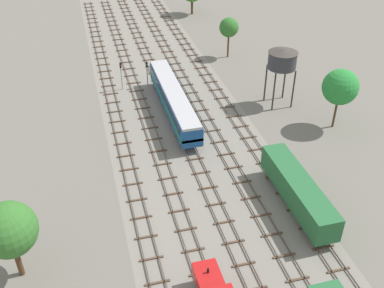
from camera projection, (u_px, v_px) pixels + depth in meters
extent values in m
plane|color=slate|center=(178.00, 123.00, 65.45)|extent=(480.00, 480.00, 0.00)
cube|color=gray|center=(178.00, 123.00, 65.45)|extent=(20.98, 176.00, 0.01)
cube|color=#47382D|center=(114.00, 127.00, 64.16)|extent=(0.07, 126.00, 0.15)
cube|color=#47382D|center=(124.00, 125.00, 64.47)|extent=(0.07, 126.00, 0.15)
cube|color=brown|center=(157.00, 283.00, 41.54)|extent=(2.40, 0.22, 0.14)
cube|color=brown|center=(151.00, 259.00, 43.95)|extent=(2.40, 0.22, 0.14)
cube|color=brown|center=(146.00, 237.00, 46.35)|extent=(2.40, 0.22, 0.14)
cube|color=brown|center=(141.00, 218.00, 48.76)|extent=(2.40, 0.22, 0.14)
cube|color=brown|center=(137.00, 200.00, 51.16)|extent=(2.40, 0.22, 0.14)
cube|color=brown|center=(133.00, 184.00, 53.57)|extent=(2.40, 0.22, 0.14)
cube|color=brown|center=(129.00, 169.00, 55.98)|extent=(2.40, 0.22, 0.14)
cube|color=brown|center=(126.00, 156.00, 58.38)|extent=(2.40, 0.22, 0.14)
cube|color=brown|center=(123.00, 144.00, 60.79)|extent=(2.40, 0.22, 0.14)
cube|color=brown|center=(120.00, 132.00, 63.19)|extent=(2.40, 0.22, 0.14)
cube|color=brown|center=(117.00, 122.00, 65.60)|extent=(2.40, 0.22, 0.14)
cube|color=brown|center=(115.00, 112.00, 68.01)|extent=(2.40, 0.22, 0.14)
cube|color=brown|center=(113.00, 102.00, 70.41)|extent=(2.40, 0.22, 0.14)
cube|color=brown|center=(111.00, 94.00, 72.82)|extent=(2.40, 0.22, 0.14)
cube|color=brown|center=(109.00, 86.00, 75.22)|extent=(2.40, 0.22, 0.14)
cube|color=brown|center=(107.00, 78.00, 77.63)|extent=(2.40, 0.22, 0.14)
cube|color=brown|center=(105.00, 71.00, 80.04)|extent=(2.40, 0.22, 0.14)
cube|color=brown|center=(103.00, 65.00, 82.44)|extent=(2.40, 0.22, 0.14)
cube|color=brown|center=(102.00, 58.00, 84.85)|extent=(2.40, 0.22, 0.14)
cube|color=brown|center=(100.00, 52.00, 87.26)|extent=(2.40, 0.22, 0.14)
cube|color=brown|center=(99.00, 47.00, 89.66)|extent=(2.40, 0.22, 0.14)
cube|color=brown|center=(98.00, 41.00, 92.07)|extent=(2.40, 0.22, 0.14)
cube|color=brown|center=(96.00, 36.00, 94.47)|extent=(2.40, 0.22, 0.14)
cube|color=brown|center=(95.00, 32.00, 96.88)|extent=(2.40, 0.22, 0.14)
cube|color=brown|center=(94.00, 27.00, 99.29)|extent=(2.40, 0.22, 0.14)
cube|color=brown|center=(93.00, 23.00, 101.69)|extent=(2.40, 0.22, 0.14)
cube|color=brown|center=(92.00, 19.00, 104.10)|extent=(2.40, 0.22, 0.14)
cube|color=brown|center=(91.00, 15.00, 106.50)|extent=(2.40, 0.22, 0.14)
cube|color=brown|center=(90.00, 11.00, 108.91)|extent=(2.40, 0.22, 0.14)
cube|color=brown|center=(89.00, 7.00, 111.32)|extent=(2.40, 0.22, 0.14)
cube|color=brown|center=(88.00, 4.00, 113.72)|extent=(2.40, 0.22, 0.14)
cube|color=#47382D|center=(143.00, 123.00, 65.07)|extent=(0.07, 126.00, 0.15)
cube|color=#47382D|center=(153.00, 121.00, 65.38)|extent=(0.07, 126.00, 0.15)
cube|color=brown|center=(201.00, 273.00, 42.45)|extent=(2.40, 0.22, 0.14)
cube|color=brown|center=(193.00, 250.00, 44.85)|extent=(2.40, 0.22, 0.14)
cube|color=brown|center=(186.00, 230.00, 47.26)|extent=(2.40, 0.22, 0.14)
cube|color=brown|center=(179.00, 211.00, 49.66)|extent=(2.40, 0.22, 0.14)
cube|color=brown|center=(173.00, 194.00, 52.07)|extent=(2.40, 0.22, 0.14)
cube|color=brown|center=(168.00, 178.00, 54.48)|extent=(2.40, 0.22, 0.14)
cube|color=brown|center=(163.00, 164.00, 56.88)|extent=(2.40, 0.22, 0.14)
cube|color=brown|center=(158.00, 151.00, 59.29)|extent=(2.40, 0.22, 0.14)
cube|color=brown|center=(154.00, 139.00, 61.70)|extent=(2.40, 0.22, 0.14)
cube|color=brown|center=(150.00, 128.00, 64.10)|extent=(2.40, 0.22, 0.14)
cube|color=brown|center=(146.00, 118.00, 66.51)|extent=(2.40, 0.22, 0.14)
cube|color=brown|center=(143.00, 108.00, 68.91)|extent=(2.40, 0.22, 0.14)
cube|color=brown|center=(139.00, 99.00, 71.32)|extent=(2.40, 0.22, 0.14)
cube|color=brown|center=(136.00, 91.00, 73.73)|extent=(2.40, 0.22, 0.14)
cube|color=brown|center=(134.00, 83.00, 76.13)|extent=(2.40, 0.22, 0.14)
cube|color=brown|center=(131.00, 76.00, 78.54)|extent=(2.40, 0.22, 0.14)
cube|color=brown|center=(129.00, 69.00, 80.94)|extent=(2.40, 0.22, 0.14)
cube|color=brown|center=(126.00, 62.00, 83.35)|extent=(2.40, 0.22, 0.14)
cube|color=brown|center=(124.00, 56.00, 85.76)|extent=(2.40, 0.22, 0.14)
cube|color=brown|center=(122.00, 50.00, 88.16)|extent=(2.40, 0.22, 0.14)
cube|color=brown|center=(120.00, 45.00, 90.57)|extent=(2.40, 0.22, 0.14)
cube|color=brown|center=(118.00, 40.00, 92.97)|extent=(2.40, 0.22, 0.14)
cube|color=brown|center=(116.00, 35.00, 95.38)|extent=(2.40, 0.22, 0.14)
cube|color=brown|center=(115.00, 30.00, 97.79)|extent=(2.40, 0.22, 0.14)
cube|color=brown|center=(113.00, 25.00, 100.19)|extent=(2.40, 0.22, 0.14)
cube|color=brown|center=(112.00, 21.00, 102.60)|extent=(2.40, 0.22, 0.14)
cube|color=brown|center=(110.00, 17.00, 105.01)|extent=(2.40, 0.22, 0.14)
cube|color=brown|center=(109.00, 13.00, 107.41)|extent=(2.40, 0.22, 0.14)
cube|color=brown|center=(108.00, 9.00, 109.82)|extent=(2.40, 0.22, 0.14)
cube|color=brown|center=(106.00, 6.00, 112.22)|extent=(2.40, 0.22, 0.14)
cube|color=brown|center=(105.00, 2.00, 114.63)|extent=(2.40, 0.22, 0.14)
cube|color=#47382D|center=(171.00, 119.00, 65.98)|extent=(0.07, 126.00, 0.15)
cube|color=#47382D|center=(181.00, 117.00, 66.28)|extent=(0.07, 126.00, 0.15)
cube|color=brown|center=(244.00, 264.00, 43.35)|extent=(2.40, 0.22, 0.14)
cube|color=brown|center=(233.00, 242.00, 45.76)|extent=(2.40, 0.22, 0.14)
cube|color=brown|center=(224.00, 222.00, 48.17)|extent=(2.40, 0.22, 0.14)
cube|color=brown|center=(216.00, 204.00, 50.57)|extent=(2.40, 0.22, 0.14)
cube|color=brown|center=(208.00, 188.00, 52.98)|extent=(2.40, 0.22, 0.14)
cube|color=brown|center=(201.00, 173.00, 55.38)|extent=(2.40, 0.22, 0.14)
cube|color=brown|center=(195.00, 159.00, 57.79)|extent=(2.40, 0.22, 0.14)
cube|color=brown|center=(189.00, 147.00, 60.20)|extent=(2.40, 0.22, 0.14)
cube|color=brown|center=(184.00, 135.00, 62.60)|extent=(2.40, 0.22, 0.14)
cube|color=brown|center=(179.00, 124.00, 65.01)|extent=(2.40, 0.22, 0.14)
cube|color=brown|center=(174.00, 114.00, 67.41)|extent=(2.40, 0.22, 0.14)
cube|color=brown|center=(170.00, 105.00, 69.82)|extent=(2.40, 0.22, 0.14)
cube|color=brown|center=(166.00, 96.00, 72.23)|extent=(2.40, 0.22, 0.14)
cube|color=brown|center=(162.00, 88.00, 74.63)|extent=(2.40, 0.22, 0.14)
cube|color=brown|center=(158.00, 80.00, 77.04)|extent=(2.40, 0.22, 0.14)
cube|color=brown|center=(155.00, 73.00, 79.44)|extent=(2.40, 0.22, 0.14)
cube|color=brown|center=(152.00, 66.00, 81.85)|extent=(2.40, 0.22, 0.14)
cube|color=brown|center=(149.00, 60.00, 84.26)|extent=(2.40, 0.22, 0.14)
cube|color=brown|center=(146.00, 54.00, 86.66)|extent=(2.40, 0.22, 0.14)
cube|color=brown|center=(143.00, 48.00, 89.07)|extent=(2.40, 0.22, 0.14)
cube|color=brown|center=(141.00, 43.00, 91.48)|extent=(2.40, 0.22, 0.14)
cube|color=brown|center=(139.00, 38.00, 93.88)|extent=(2.40, 0.22, 0.14)
cube|color=brown|center=(136.00, 33.00, 96.29)|extent=(2.40, 0.22, 0.14)
cube|color=brown|center=(134.00, 28.00, 98.69)|extent=(2.40, 0.22, 0.14)
cube|color=brown|center=(132.00, 24.00, 101.10)|extent=(2.40, 0.22, 0.14)
cube|color=brown|center=(130.00, 20.00, 103.51)|extent=(2.40, 0.22, 0.14)
cube|color=brown|center=(128.00, 16.00, 105.91)|extent=(2.40, 0.22, 0.14)
cube|color=brown|center=(127.00, 12.00, 108.32)|extent=(2.40, 0.22, 0.14)
cube|color=brown|center=(125.00, 8.00, 110.72)|extent=(2.40, 0.22, 0.14)
cube|color=brown|center=(123.00, 5.00, 113.13)|extent=(2.40, 0.22, 0.14)
cube|color=brown|center=(122.00, 1.00, 115.54)|extent=(2.40, 0.22, 0.14)
cube|color=#47382D|center=(199.00, 115.00, 66.88)|extent=(0.07, 126.00, 0.15)
cube|color=#47382D|center=(208.00, 114.00, 67.19)|extent=(0.07, 126.00, 0.15)
cube|color=brown|center=(298.00, 279.00, 41.85)|extent=(2.40, 0.22, 0.14)
cube|color=brown|center=(284.00, 256.00, 44.26)|extent=(2.40, 0.22, 0.14)
cube|color=brown|center=(272.00, 234.00, 46.67)|extent=(2.40, 0.22, 0.14)
cube|color=brown|center=(261.00, 215.00, 49.07)|extent=(2.40, 0.22, 0.14)
cube|color=brown|center=(251.00, 198.00, 51.48)|extent=(2.40, 0.22, 0.14)
cube|color=brown|center=(242.00, 182.00, 53.88)|extent=(2.40, 0.22, 0.14)
cube|color=brown|center=(234.00, 168.00, 56.29)|extent=(2.40, 0.22, 0.14)
cube|color=brown|center=(226.00, 154.00, 58.70)|extent=(2.40, 0.22, 0.14)
cube|color=brown|center=(219.00, 142.00, 61.10)|extent=(2.40, 0.22, 0.14)
cube|color=brown|center=(213.00, 131.00, 63.51)|extent=(2.40, 0.22, 0.14)
cube|color=brown|center=(207.00, 120.00, 65.92)|extent=(2.40, 0.22, 0.14)
cube|color=brown|center=(201.00, 110.00, 68.32)|extent=(2.40, 0.22, 0.14)
cube|color=brown|center=(196.00, 101.00, 70.73)|extent=(2.40, 0.22, 0.14)
cube|color=brown|center=(191.00, 93.00, 73.13)|extent=(2.40, 0.22, 0.14)
cube|color=brown|center=(186.00, 85.00, 75.54)|extent=(2.40, 0.22, 0.14)
cube|color=brown|center=(182.00, 77.00, 77.95)|extent=(2.40, 0.22, 0.14)
cube|color=brown|center=(178.00, 70.00, 80.35)|extent=(2.40, 0.22, 0.14)
cube|color=brown|center=(174.00, 64.00, 82.76)|extent=(2.40, 0.22, 0.14)
cube|color=brown|center=(171.00, 58.00, 85.16)|extent=(2.40, 0.22, 0.14)
cube|color=brown|center=(167.00, 52.00, 87.57)|extent=(2.40, 0.22, 0.14)
cube|color=brown|center=(164.00, 46.00, 89.98)|extent=(2.40, 0.22, 0.14)
cube|color=brown|center=(161.00, 41.00, 92.38)|extent=(2.40, 0.22, 0.14)
cube|color=brown|center=(158.00, 36.00, 94.79)|extent=(2.40, 0.22, 0.14)
cube|color=brown|center=(156.00, 31.00, 97.19)|extent=(2.40, 0.22, 0.14)
cube|color=brown|center=(153.00, 26.00, 99.60)|extent=(2.40, 0.22, 0.14)
cube|color=brown|center=(151.00, 22.00, 102.01)|extent=(2.40, 0.22, 0.14)
cube|color=brown|center=(148.00, 18.00, 104.41)|extent=(2.40, 0.22, 0.14)
cube|color=brown|center=(146.00, 14.00, 106.82)|extent=(2.40, 0.22, 0.14)
cube|color=brown|center=(144.00, 10.00, 109.23)|extent=(2.40, 0.22, 0.14)
cube|color=brown|center=(142.00, 7.00, 111.63)|extent=(2.40, 0.22, 0.14)
cube|color=brown|center=(140.00, 3.00, 114.04)|extent=(2.40, 0.22, 0.14)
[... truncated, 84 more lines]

